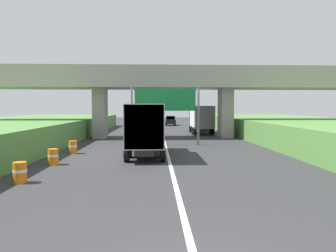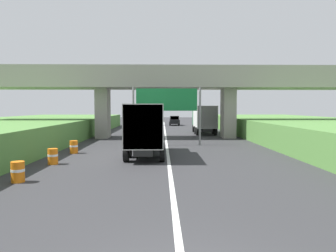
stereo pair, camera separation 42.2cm
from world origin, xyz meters
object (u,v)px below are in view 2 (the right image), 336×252
Objects in this scene: construction_barrel_0 at (18,172)px; truck_green at (204,118)px; overhead_highway_sign at (167,103)px; car_blue at (154,121)px; car_black at (174,121)px; truck_white at (146,127)px; construction_barrel_1 at (53,156)px; construction_barrel_2 at (74,147)px.

truck_green is at bearing 65.56° from construction_barrel_0.
overhead_highway_sign is 1.43× the size of car_blue.
overhead_highway_sign reaches higher than construction_barrel_0.
truck_white is at bearing -95.23° from car_black.
car_blue is 40.02m from construction_barrel_1.
car_black is 36.04m from construction_barrel_2.
construction_barrel_1 is at bearing -149.49° from truck_white.
car_blue is at bearing 82.25° from construction_barrel_2.
truck_white is 9.07m from construction_barrel_0.
truck_green is 8.11× the size of construction_barrel_0.
construction_barrel_2 is at bearing 166.31° from truck_white.
overhead_highway_sign is 1.43× the size of car_black.
car_blue is at bearing 83.74° from construction_barrel_0.
truck_white is 6.15m from construction_barrel_1.
construction_barrel_2 is (-5.15, 1.26, -1.47)m from truck_white.
construction_barrel_1 is (-11.38, -20.79, -1.47)m from truck_green.
car_black is 44.41m from construction_barrel_0.
construction_barrel_0 is at bearing -101.01° from car_black.
car_black is at bearing -6.54° from car_blue.
car_blue is at bearing 83.10° from construction_barrel_1.
construction_barrel_2 is (-8.47, -35.02, -0.40)m from car_black.
car_blue reaches higher than construction_barrel_2.
overhead_highway_sign is 6.36m from truck_white.
truck_green is 20.11m from construction_barrel_2.
construction_barrel_0 is (-11.40, -25.08, -1.47)m from truck_green.
construction_barrel_1 is (-6.60, -8.99, -3.16)m from overhead_highway_sign.
truck_green is at bearing -81.04° from car_black.
truck_green is at bearing 61.31° from construction_barrel_1.
truck_white is (-1.46, -5.96, -1.68)m from overhead_highway_sign.
construction_barrel_0 is (-4.83, -44.01, -0.40)m from car_blue.
car_black is at bearing 77.86° from construction_barrel_1.
car_blue is (-6.57, 18.93, -1.08)m from truck_green.
construction_barrel_0 is (-5.16, -7.31, -1.47)m from truck_white.
overhead_highway_sign reaches higher than car_black.
construction_barrel_2 is at bearing 89.97° from construction_barrel_0.
car_blue is at bearing 173.46° from car_black.
truck_white reaches higher than construction_barrel_0.
construction_barrel_1 is (0.02, 4.28, 0.00)m from construction_barrel_0.
construction_barrel_2 is (0.00, 8.57, 0.00)m from construction_barrel_0.
car_blue is (-3.65, 0.42, 0.00)m from car_black.
overhead_highway_sign is 30.50m from car_black.
car_black is (-2.92, 18.52, -1.08)m from truck_green.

